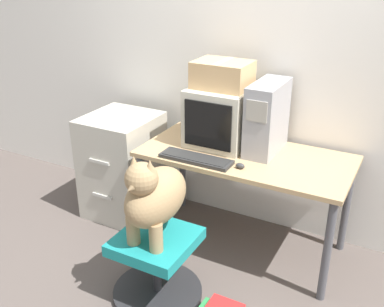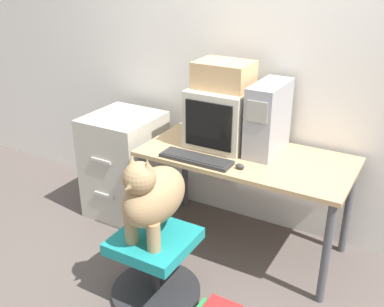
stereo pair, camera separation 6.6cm
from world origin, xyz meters
TOP-DOWN VIEW (x-y plane):
  - ground_plane at (0.00, 0.00)m, footprint 12.00×12.00m
  - wall_back at (0.00, 0.74)m, footprint 8.00×0.05m
  - desk at (0.00, 0.34)m, footprint 1.39×0.68m
  - crt_monitor at (-0.23, 0.43)m, footprint 0.41×0.43m
  - pc_tower at (0.09, 0.46)m, footprint 0.18×0.42m
  - keyboard at (-0.24, 0.09)m, footprint 0.48×0.14m
  - computer_mouse at (0.05, 0.12)m, footprint 0.06×0.04m
  - office_chair at (-0.25, -0.39)m, footprint 0.55×0.55m
  - dog at (-0.25, -0.40)m, footprint 0.28×0.50m
  - filing_cabinet at (-1.02, 0.33)m, footprint 0.51×0.55m
  - cardboard_box at (-0.23, 0.44)m, footprint 0.36×0.28m

SIDE VIEW (x-z plane):
  - ground_plane at x=0.00m, z-range 0.00..0.00m
  - office_chair at x=-0.25m, z-range 0.00..0.43m
  - filing_cabinet at x=-1.02m, z-range 0.00..0.81m
  - desk at x=0.00m, z-range 0.27..0.99m
  - dog at x=-0.25m, z-range 0.43..0.97m
  - keyboard at x=-0.24m, z-range 0.72..0.74m
  - computer_mouse at x=0.05m, z-range 0.72..0.75m
  - crt_monitor at x=-0.23m, z-range 0.72..1.11m
  - pc_tower at x=0.09m, z-range 0.72..1.18m
  - cardboard_box at x=-0.23m, z-range 1.11..1.29m
  - wall_back at x=0.00m, z-range 0.00..2.60m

